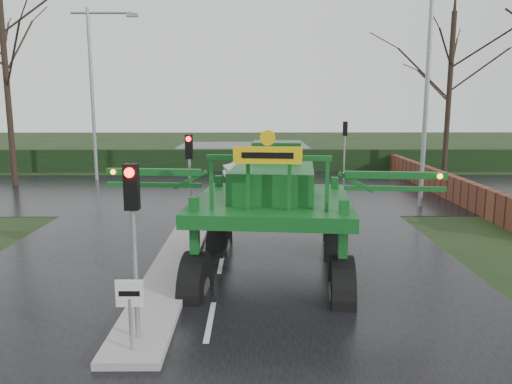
{
  "coord_description": "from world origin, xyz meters",
  "views": [
    {
      "loc": [
        0.89,
        -9.98,
        4.61
      ],
      "look_at": [
        1.02,
        4.61,
        2.0
      ],
      "focal_mm": 35.0,
      "sensor_mm": 36.0,
      "label": 1
    }
  ],
  "objects_px": {
    "traffic_signal_mid": "(189,161)",
    "crop_sprayer": "(196,196)",
    "street_light_left_far": "(96,79)",
    "traffic_signal_near": "(133,214)",
    "street_light_right": "(421,70)",
    "keep_left_sign": "(130,303)",
    "traffic_signal_far": "(345,137)",
    "white_sedan": "(258,181)"
  },
  "relations": [
    {
      "from": "street_light_left_far",
      "to": "street_light_right",
      "type": "bearing_deg",
      "value": -26.02
    },
    {
      "from": "street_light_left_far",
      "to": "white_sedan",
      "type": "height_order",
      "value": "street_light_left_far"
    },
    {
      "from": "white_sedan",
      "to": "keep_left_sign",
      "type": "bearing_deg",
      "value": 161.64
    },
    {
      "from": "traffic_signal_mid",
      "to": "street_light_right",
      "type": "bearing_deg",
      "value": 25.4
    },
    {
      "from": "traffic_signal_near",
      "to": "traffic_signal_mid",
      "type": "relative_size",
      "value": 1.0
    },
    {
      "from": "street_light_left_far",
      "to": "white_sedan",
      "type": "distance_m",
      "value": 11.21
    },
    {
      "from": "traffic_signal_mid",
      "to": "crop_sprayer",
      "type": "xyz_separation_m",
      "value": [
        0.82,
        -5.47,
        -0.23
      ]
    },
    {
      "from": "traffic_signal_near",
      "to": "street_light_right",
      "type": "distance_m",
      "value": 16.46
    },
    {
      "from": "keep_left_sign",
      "to": "traffic_signal_mid",
      "type": "xyz_separation_m",
      "value": [
        0.0,
        8.99,
        1.53
      ]
    },
    {
      "from": "keep_left_sign",
      "to": "crop_sprayer",
      "type": "height_order",
      "value": "crop_sprayer"
    },
    {
      "from": "crop_sprayer",
      "to": "traffic_signal_mid",
      "type": "bearing_deg",
      "value": 104.49
    },
    {
      "from": "traffic_signal_far",
      "to": "crop_sprayer",
      "type": "bearing_deg",
      "value": 68.8
    },
    {
      "from": "traffic_signal_mid",
      "to": "street_light_left_far",
      "type": "distance_m",
      "value": 14.68
    },
    {
      "from": "keep_left_sign",
      "to": "traffic_signal_far",
      "type": "bearing_deg",
      "value": 70.07
    },
    {
      "from": "traffic_signal_mid",
      "to": "crop_sprayer",
      "type": "relative_size",
      "value": 0.4
    },
    {
      "from": "street_light_left_far",
      "to": "crop_sprayer",
      "type": "relative_size",
      "value": 1.12
    },
    {
      "from": "keep_left_sign",
      "to": "traffic_signal_far",
      "type": "distance_m",
      "value": 22.93
    },
    {
      "from": "traffic_signal_mid",
      "to": "crop_sprayer",
      "type": "distance_m",
      "value": 5.54
    },
    {
      "from": "traffic_signal_far",
      "to": "crop_sprayer",
      "type": "xyz_separation_m",
      "value": [
        -6.98,
        -17.99,
        -0.23
      ]
    },
    {
      "from": "street_light_left_far",
      "to": "crop_sprayer",
      "type": "distance_m",
      "value": 19.9
    },
    {
      "from": "traffic_signal_mid",
      "to": "street_light_left_far",
      "type": "bearing_deg",
      "value": 118.86
    },
    {
      "from": "street_light_right",
      "to": "crop_sprayer",
      "type": "relative_size",
      "value": 1.12
    },
    {
      "from": "keep_left_sign",
      "to": "street_light_right",
      "type": "distance_m",
      "value": 17.23
    },
    {
      "from": "traffic_signal_far",
      "to": "street_light_right",
      "type": "distance_m",
      "value": 8.86
    },
    {
      "from": "keep_left_sign",
      "to": "traffic_signal_mid",
      "type": "height_order",
      "value": "traffic_signal_mid"
    },
    {
      "from": "white_sedan",
      "to": "traffic_signal_mid",
      "type": "bearing_deg",
      "value": 156.46
    },
    {
      "from": "keep_left_sign",
      "to": "street_light_right",
      "type": "height_order",
      "value": "street_light_right"
    },
    {
      "from": "street_light_left_far",
      "to": "white_sedan",
      "type": "relative_size",
      "value": 2.46
    },
    {
      "from": "street_light_right",
      "to": "crop_sprayer",
      "type": "distance_m",
      "value": 13.71
    },
    {
      "from": "traffic_signal_near",
      "to": "traffic_signal_far",
      "type": "relative_size",
      "value": 1.0
    },
    {
      "from": "traffic_signal_near",
      "to": "street_light_left_far",
      "type": "bearing_deg",
      "value": 108.17
    },
    {
      "from": "street_light_right",
      "to": "traffic_signal_far",
      "type": "bearing_deg",
      "value": 101.95
    },
    {
      "from": "traffic_signal_far",
      "to": "white_sedan",
      "type": "height_order",
      "value": "traffic_signal_far"
    },
    {
      "from": "traffic_signal_far",
      "to": "street_light_left_far",
      "type": "bearing_deg",
      "value": 0.03
    },
    {
      "from": "traffic_signal_near",
      "to": "traffic_signal_far",
      "type": "height_order",
      "value": "same"
    },
    {
      "from": "traffic_signal_near",
      "to": "street_light_left_far",
      "type": "xyz_separation_m",
      "value": [
        -6.89,
        21.01,
        3.4
      ]
    },
    {
      "from": "traffic_signal_far",
      "to": "street_light_right",
      "type": "xyz_separation_m",
      "value": [
        1.69,
        -8.01,
        3.4
      ]
    },
    {
      "from": "street_light_right",
      "to": "crop_sprayer",
      "type": "xyz_separation_m",
      "value": [
        -8.67,
        -9.98,
        -3.63
      ]
    },
    {
      "from": "keep_left_sign",
      "to": "white_sedan",
      "type": "height_order",
      "value": "keep_left_sign"
    },
    {
      "from": "traffic_signal_near",
      "to": "street_light_right",
      "type": "relative_size",
      "value": 0.35
    },
    {
      "from": "street_light_right",
      "to": "street_light_left_far",
      "type": "relative_size",
      "value": 1.0
    },
    {
      "from": "traffic_signal_mid",
      "to": "traffic_signal_far",
      "type": "height_order",
      "value": "same"
    }
  ]
}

